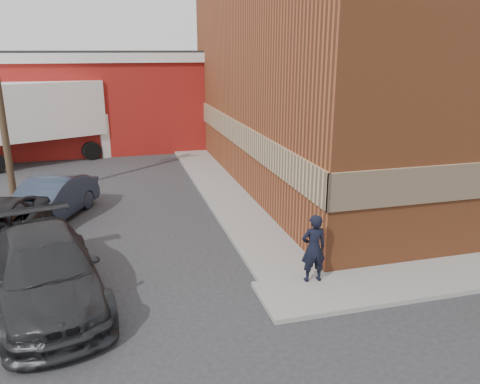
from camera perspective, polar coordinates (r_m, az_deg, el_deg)
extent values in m
plane|color=#28282B|center=(12.10, 3.68, -11.09)|extent=(90.00, 90.00, 0.00)
cube|color=brown|center=(22.57, 17.53, 13.25)|extent=(14.00, 18.00, 9.00)
cube|color=tan|center=(20.00, -0.51, 7.27)|extent=(0.08, 18.16, 1.00)
cube|color=gray|center=(20.31, -2.84, 0.92)|extent=(1.80, 18.00, 0.12)
cube|color=maroon|center=(30.35, -20.05, 9.99)|extent=(16.00, 8.00, 5.00)
cube|color=silver|center=(30.18, -20.59, 15.16)|extent=(16.30, 8.30, 0.50)
cube|color=black|center=(30.18, -20.66, 15.73)|extent=(16.00, 8.00, 0.10)
imported|color=black|center=(11.74, 8.95, -6.79)|extent=(0.65, 0.43, 1.75)
imported|color=#2B3448|center=(17.30, -22.28, -0.93)|extent=(3.28, 4.71, 1.47)
imported|color=#27272A|center=(11.79, -22.58, -8.89)|extent=(3.43, 5.89, 1.60)
cube|color=white|center=(26.27, -23.79, 9.14)|extent=(6.92, 4.91, 2.78)
cube|color=#1D631A|center=(25.08, -22.87, 7.95)|extent=(5.71, 2.49, 0.86)
cube|color=white|center=(27.84, -15.10, 7.12)|extent=(2.70, 2.93, 2.36)
cylinder|color=black|center=(26.32, -17.65, 4.82)|extent=(1.01, 0.68, 0.96)
cylinder|color=black|center=(28.30, -19.25, 5.48)|extent=(1.01, 0.68, 0.96)
cylinder|color=black|center=(27.00, -14.05, 5.40)|extent=(1.01, 0.68, 0.96)
cylinder|color=black|center=(28.93, -15.86, 6.02)|extent=(1.01, 0.68, 0.96)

